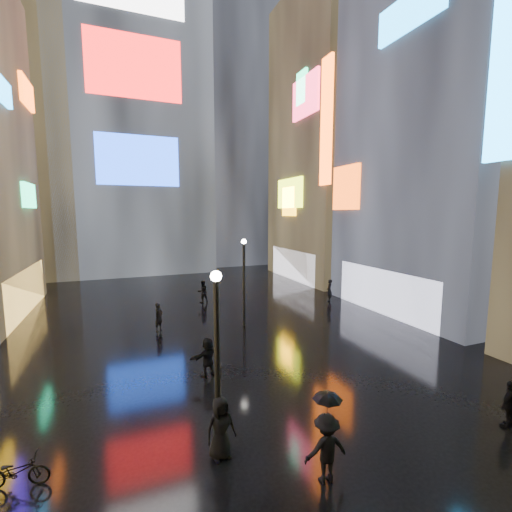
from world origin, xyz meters
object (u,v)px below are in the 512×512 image
lamp_near (217,353)px  lamp_far (244,277)px  bicycle (17,471)px  pedestrian_3 (510,404)px

lamp_near → lamp_far: bearing=66.6°
lamp_far → bicycle: size_ratio=3.41×
lamp_near → pedestrian_3: lamp_near is taller
lamp_far → pedestrian_3: size_ratio=3.40×
lamp_far → pedestrian_3: bearing=-70.1°
lamp_near → lamp_far: size_ratio=1.00×
lamp_near → pedestrian_3: 9.33m
lamp_near → lamp_far: same height
lamp_far → pedestrian_3: 13.25m
lamp_far → bicycle: lamp_far is taller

